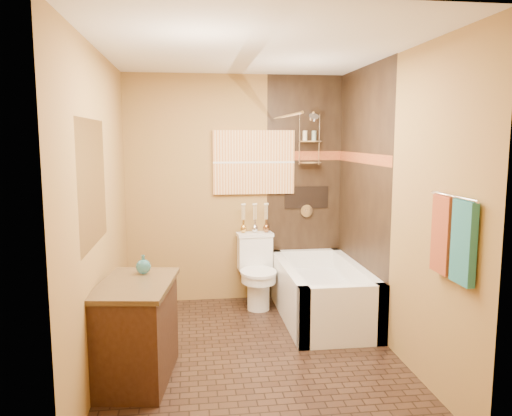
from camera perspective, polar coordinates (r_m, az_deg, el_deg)
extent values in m
plane|color=black|center=(4.41, -0.40, -16.32)|extent=(3.00, 3.00, 0.00)
cube|color=olive|center=(4.09, -17.35, -0.32)|extent=(0.02, 3.00, 2.50)
cube|color=olive|center=(4.37, 15.41, 0.27)|extent=(0.02, 3.00, 2.50)
cube|color=olive|center=(5.54, -2.33, 2.14)|extent=(2.40, 0.02, 2.50)
cube|color=olive|center=(2.60, 3.70, -4.61)|extent=(2.40, 0.02, 2.50)
plane|color=silver|center=(4.07, -0.43, 17.67)|extent=(3.00, 3.00, 0.00)
cube|color=black|center=(5.65, 5.54, 2.22)|extent=(0.85, 0.01, 2.50)
cube|color=black|center=(5.06, 11.99, 1.41)|extent=(0.01, 1.50, 2.50)
cube|color=maroon|center=(5.61, 5.61, 5.97)|extent=(0.85, 0.01, 0.10)
cube|color=maroon|center=(5.03, 12.01, 5.60)|extent=(0.01, 1.50, 0.10)
cube|color=black|center=(5.66, 5.79, 1.21)|extent=(0.50, 0.01, 0.25)
cylinder|color=silver|center=(5.50, 6.24, 10.72)|extent=(0.02, 0.26, 0.02)
cylinder|color=silver|center=(5.35, 6.62, 10.25)|extent=(0.11, 0.11, 0.09)
cylinder|color=silver|center=(5.66, 5.80, -0.32)|extent=(0.14, 0.02, 0.14)
cylinder|color=silver|center=(4.82, 3.25, 10.42)|extent=(0.03, 1.55, 0.03)
cylinder|color=silver|center=(3.39, 21.64, 1.23)|extent=(0.02, 0.55, 0.02)
cube|color=#206B6B|center=(3.32, 22.64, -3.67)|extent=(0.05, 0.22, 0.52)
cube|color=maroon|center=(3.54, 20.54, -2.86)|extent=(0.05, 0.22, 0.52)
cube|color=orange|center=(5.51, -0.25, 5.24)|extent=(0.90, 0.04, 0.70)
cube|color=white|center=(3.74, -18.17, 2.76)|extent=(0.01, 1.00, 0.90)
cube|color=white|center=(4.51, 9.89, -12.09)|extent=(0.80, 0.10, 0.55)
cube|color=white|center=(5.80, 5.74, -7.45)|extent=(0.80, 0.10, 0.55)
cube|color=white|center=(5.07, 3.66, -9.70)|extent=(0.10, 1.50, 0.55)
cube|color=white|center=(5.25, 11.28, -9.23)|extent=(0.10, 1.50, 0.55)
cube|color=white|center=(5.18, 7.52, -10.54)|extent=(0.64, 1.34, 0.35)
cube|color=white|center=(5.57, -0.13, -5.13)|extent=(0.39, 0.20, 0.37)
cube|color=white|center=(5.52, -0.13, -3.04)|extent=(0.41, 0.22, 0.04)
cylinder|color=white|center=(5.38, 0.28, -9.61)|extent=(0.24, 0.24, 0.37)
cylinder|color=white|center=(5.33, 0.28, -7.90)|extent=(0.36, 0.36, 0.10)
cylinder|color=white|center=(5.32, 0.28, -7.34)|extent=(0.38, 0.38, 0.03)
cube|color=black|center=(3.96, -13.58, -13.78)|extent=(0.60, 0.87, 0.72)
cube|color=black|center=(3.84, -13.62, -8.51)|extent=(0.64, 0.92, 0.04)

